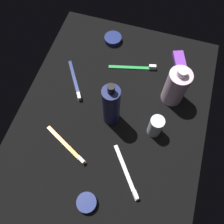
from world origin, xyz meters
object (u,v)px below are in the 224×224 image
toothbrush_navy (75,82)px  cream_tin_right (87,203)px  snack_bar_purple (180,63)px  lotion_bottle (112,106)px  cream_tin_left (113,39)px  toothbrush_white (127,175)px  deodorant_stick (156,126)px  toothbrush_orange (68,147)px  toothbrush_green (135,67)px  bodywash_bottle (176,87)px

toothbrush_navy → cream_tin_right: (37.94, 17.88, 0.44)cm
snack_bar_purple → lotion_bottle: bearing=-53.0°
lotion_bottle → cream_tin_left: lotion_bottle is taller
toothbrush_white → snack_bar_purple: 47.18cm
deodorant_stick → toothbrush_orange: size_ratio=0.54×
deodorant_stick → snack_bar_purple: (-29.86, 3.51, -3.70)cm
toothbrush_orange → toothbrush_green: bearing=160.4°
toothbrush_white → snack_bar_purple: toothbrush_white is taller
snack_bar_purple → cream_tin_left: size_ratio=1.52×
toothbrush_orange → toothbrush_white: (3.00, 20.78, 0.00)cm
toothbrush_green → deodorant_stick: bearing=28.2°
snack_bar_purple → toothbrush_orange: bearing=-54.5°
lotion_bottle → cream_tin_left: (-32.85, -9.49, -8.38)cm
toothbrush_orange → toothbrush_white: bearing=81.8°
cream_tin_left → deodorant_stick: bearing=36.1°
bodywash_bottle → toothbrush_orange: bodywash_bottle is taller
toothbrush_green → toothbrush_white: size_ratio=1.18×
bodywash_bottle → snack_bar_purple: (-15.34, 0.32, -6.67)cm
toothbrush_navy → snack_bar_purple: bearing=119.4°
bodywash_bottle → toothbrush_navy: bodywash_bottle is taller
bodywash_bottle → toothbrush_orange: 40.66cm
bodywash_bottle → toothbrush_white: bearing=-14.0°
toothbrush_white → cream_tin_right: bearing=-39.3°
toothbrush_green → cream_tin_right: bearing=-1.7°
deodorant_stick → toothbrush_green: (-22.96, -12.31, -3.84)cm
bodywash_bottle → deodorant_stick: size_ratio=1.86×
toothbrush_green → snack_bar_purple: (-6.90, 15.82, 0.14)cm
lotion_bottle → toothbrush_navy: lotion_bottle is taller
lotion_bottle → toothbrush_navy: 21.24cm
toothbrush_navy → cream_tin_left: bearing=162.5°
bodywash_bottle → toothbrush_white: 32.81cm
lotion_bottle → deodorant_stick: size_ratio=2.37×
toothbrush_white → toothbrush_navy: 38.02cm
snack_bar_purple → cream_tin_right: bearing=-37.7°
toothbrush_green → toothbrush_navy: same height
cream_tin_left → toothbrush_orange: bearing=-1.2°
toothbrush_white → toothbrush_green: bearing=-169.0°
cream_tin_left → cream_tin_right: 62.18cm
lotion_bottle → deodorant_stick: (0.52, 14.86, -4.93)cm
bodywash_bottle → deodorant_stick: bodywash_bottle is taller
toothbrush_orange → toothbrush_green: 38.84cm
deodorant_stick → toothbrush_white: 17.66cm
bodywash_bottle → cream_tin_left: (-18.85, -27.53, -6.42)cm
cream_tin_left → snack_bar_purple: bearing=82.8°
deodorant_stick → toothbrush_navy: 33.48cm
lotion_bottle → toothbrush_orange: bearing=-36.6°
toothbrush_green → cream_tin_left: bearing=-130.9°
snack_bar_purple → deodorant_stick: bearing=-27.7°
toothbrush_green → toothbrush_navy: bearing=-56.3°
bodywash_bottle → snack_bar_purple: size_ratio=1.59×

